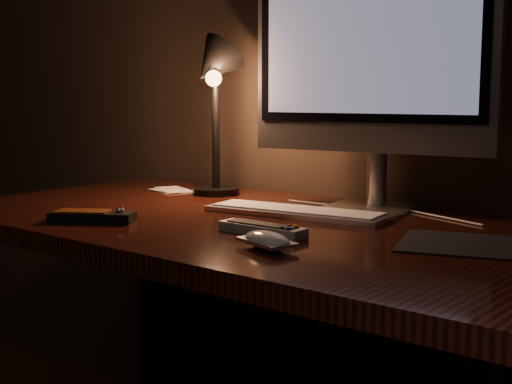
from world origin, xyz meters
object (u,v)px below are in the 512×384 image
Objects in this scene: tv_remote at (262,229)px; desk_lamp at (214,88)px; mouse at (267,243)px; monitor at (371,53)px; media_remote at (93,216)px; desk at (301,277)px; keyboard at (296,212)px.

tv_remote is 0.44× the size of desk_lamp.
mouse is at bearing -48.65° from tv_remote.
monitor is 0.51m from tv_remote.
media_remote is at bearing -160.40° from mouse.
desk is 0.34m from mouse.
mouse is 0.60× the size of media_remote.
monitor is at bearing 87.55° from tv_remote.
desk is 0.52m from monitor.
media_remote reaches higher than keyboard.
tv_remote reaches higher than keyboard.
tv_remote is (-0.09, 0.09, -0.00)m from mouse.
mouse is at bearing -89.03° from monitor.
desk is 8.78× the size of tv_remote.
mouse is 0.59× the size of tv_remote.
tv_remote reaches higher than mouse.
keyboard is (-0.08, -0.16, -0.34)m from monitor.
monitor is (0.05, 0.19, 0.48)m from desk.
mouse is (0.08, -0.47, -0.34)m from monitor.
keyboard is 0.23m from tv_remote.
keyboard is 1.00× the size of desk_lamp.
desk_lamp reaches higher than keyboard.
keyboard is at bearing 133.84° from mouse.
keyboard is 2.29× the size of media_remote.
desk_lamp is at bearing 156.91° from mouse.
keyboard is (-0.03, 0.03, 0.14)m from desk.
desk_lamp is at bearing 162.15° from desk.
tv_remote is at bearing -99.66° from monitor.
media_remote reaches higher than desk.
desk_lamp reaches higher than media_remote.
desk is 0.24m from tv_remote.
desk_lamp is (-0.33, 0.09, 0.27)m from keyboard.
tv_remote is at bearing -79.00° from keyboard.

